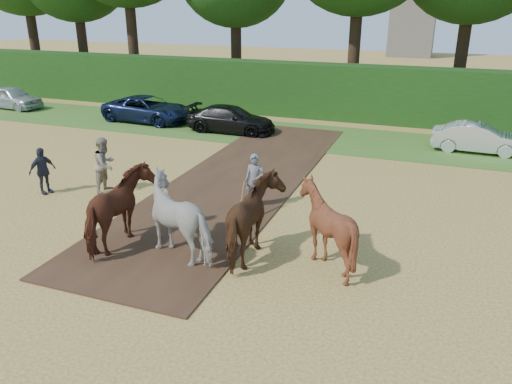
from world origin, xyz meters
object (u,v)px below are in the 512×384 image
(plough_team, at_px, (221,217))
(parked_cars, at_px, (263,120))
(spectator_far, at_px, (42,171))
(spectator_near, at_px, (105,165))

(plough_team, xyz_separation_m, parked_cars, (-3.28, 12.40, -0.38))
(parked_cars, bearing_deg, spectator_far, -112.35)
(spectator_far, bearing_deg, spectator_near, -45.83)
(spectator_near, bearing_deg, plough_team, -118.42)
(spectator_near, distance_m, parked_cars, 9.84)
(spectator_far, distance_m, plough_team, 7.83)
(parked_cars, bearing_deg, plough_team, -75.21)
(spectator_near, distance_m, plough_team, 6.37)
(spectator_far, relative_size, plough_team, 0.23)
(spectator_far, relative_size, parked_cars, 0.05)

